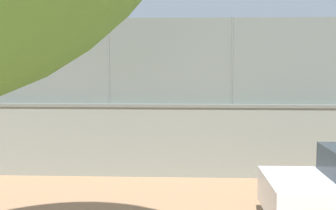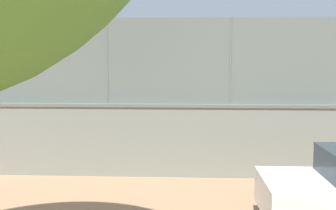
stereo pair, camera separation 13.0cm
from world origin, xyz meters
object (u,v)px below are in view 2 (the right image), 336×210
object	(u,v)px
courtside_bench	(39,143)
player_foreground_swinging	(64,116)
spare_ball_by_wall	(18,157)
player_baseline_waiting	(176,105)
player_crossing_court	(240,101)
sports_ball	(233,90)

from	to	relation	value
courtside_bench	player_foreground_swinging	bearing A→B (deg)	-87.56
courtside_bench	spare_ball_by_wall	bearing A→B (deg)	8.73
player_baseline_waiting	spare_ball_by_wall	xyz separation A→B (m)	(4.35, 7.94, -0.85)
player_foreground_swinging	player_baseline_waiting	bearing A→B (deg)	-127.56
player_crossing_court	player_foreground_swinging	world-z (taller)	player_foreground_swinging
player_crossing_court	sports_ball	xyz separation A→B (m)	(0.46, 1.68, 0.65)
player_baseline_waiting	sports_ball	bearing A→B (deg)	-176.71
spare_ball_by_wall	player_baseline_waiting	bearing A→B (deg)	-118.70
sports_ball	courtside_bench	size ratio (longest dim) A/B	0.15
player_crossing_court	sports_ball	bearing A→B (deg)	74.83
player_crossing_court	player_foreground_swinging	bearing A→B (deg)	44.44
player_foreground_swinging	courtside_bench	size ratio (longest dim) A/B	0.99
player_crossing_court	player_baseline_waiting	xyz separation A→B (m)	(3.12, 1.83, -0.04)
player_foreground_swinging	courtside_bench	distance (m)	2.89
spare_ball_by_wall	player_crossing_court	bearing A→B (deg)	-127.38
player_crossing_court	spare_ball_by_wall	xyz separation A→B (m)	(7.47, 9.77, -0.88)
player_foreground_swinging	courtside_bench	xyz separation A→B (m)	(-0.12, 2.85, -0.48)
player_crossing_court	player_baseline_waiting	size ratio (longest dim) A/B	1.04
player_baseline_waiting	player_crossing_court	bearing A→B (deg)	-149.58
player_foreground_swinging	spare_ball_by_wall	bearing A→B (deg)	80.25
sports_ball	courtside_bench	world-z (taller)	sports_ball
sports_ball	courtside_bench	distance (m)	10.29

